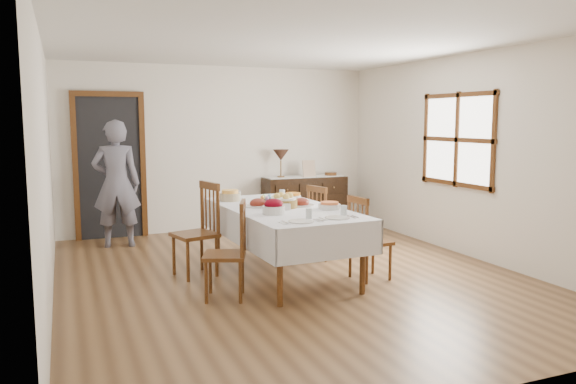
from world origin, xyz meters
name	(u,v)px	position (x,y,z in m)	size (l,w,h in m)	color
ground	(291,276)	(0.00, 0.00, 0.00)	(6.00, 6.00, 0.00)	brown
room_shell	(266,130)	(-0.15, 0.42, 1.64)	(5.02, 6.02, 2.65)	silver
dining_table	(282,216)	(-0.08, 0.06, 0.69)	(1.27, 2.33, 0.78)	silver
chair_left_near	(230,250)	(-0.86, -0.51, 0.49)	(0.52, 0.52, 0.97)	#512D12
chair_left_far	(199,229)	(-0.95, 0.45, 0.53)	(0.54, 0.54, 1.06)	#512D12
chair_right_near	(367,237)	(0.72, -0.43, 0.47)	(0.43, 0.43, 0.93)	#512D12
chair_right_far	(324,222)	(0.71, 0.62, 0.47)	(0.48, 0.48, 0.94)	#512D12
sideboard	(305,201)	(1.35, 2.72, 0.41)	(1.37, 0.50, 0.82)	black
person	(116,180)	(-1.67, 2.30, 0.94)	(0.59, 0.38, 1.88)	slate
bread_basket	(283,202)	(-0.07, 0.06, 0.85)	(0.31, 0.31, 0.17)	brown
egg_basket	(268,201)	(-0.13, 0.41, 0.82)	(0.27, 0.27, 0.10)	black
ham_platter_a	(258,204)	(-0.32, 0.22, 0.81)	(0.31, 0.31, 0.11)	silver
ham_platter_b	(301,203)	(0.16, 0.09, 0.81)	(0.30, 0.30, 0.11)	silver
beet_bowl	(274,207)	(-0.33, -0.30, 0.85)	(0.23, 0.23, 0.16)	silver
carrot_bowl	(293,197)	(0.24, 0.53, 0.83)	(0.20, 0.20, 0.09)	silver
pineapple_bowl	(230,196)	(-0.48, 0.80, 0.84)	(0.25, 0.25, 0.13)	tan
casserole_dish	(330,206)	(0.37, -0.22, 0.82)	(0.25, 0.25, 0.08)	silver
butter_dish	(283,207)	(-0.14, -0.11, 0.82)	(0.14, 0.10, 0.07)	silver
setting_left	(303,219)	(-0.20, -0.79, 0.80)	(0.43, 0.31, 0.10)	silver
setting_right	(339,215)	(0.22, -0.74, 0.80)	(0.43, 0.31, 0.10)	silver
glass_far_a	(238,196)	(-0.36, 0.83, 0.84)	(0.06, 0.06, 0.11)	silver
glass_far_b	(282,194)	(0.20, 0.80, 0.83)	(0.07, 0.07, 0.10)	silver
runner	(304,177)	(1.36, 2.74, 0.83)	(1.30, 0.35, 0.01)	white
table_lamp	(281,156)	(0.94, 2.74, 1.18)	(0.26, 0.26, 0.46)	brown
picture_frame	(309,169)	(1.40, 2.65, 0.96)	(0.22, 0.08, 0.28)	tan
deco_bowl	(331,174)	(1.83, 2.72, 0.85)	(0.20, 0.20, 0.06)	#512D12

